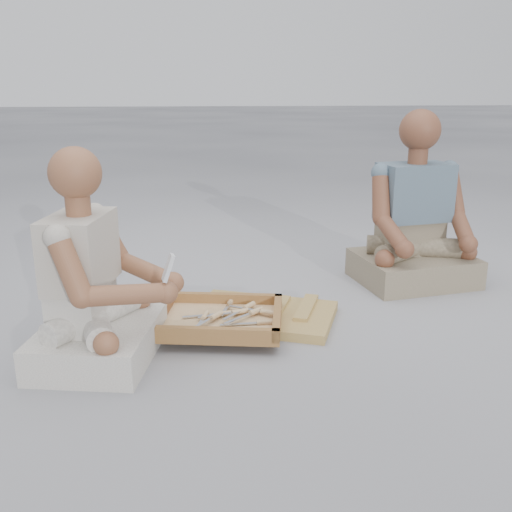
{
  "coord_description": "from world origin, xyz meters",
  "views": [
    {
      "loc": [
        -0.28,
        -2.15,
        0.99
      ],
      "look_at": [
        -0.02,
        0.16,
        0.3
      ],
      "focal_mm": 40.0,
      "sensor_mm": 36.0,
      "label": 1
    }
  ],
  "objects": [
    {
      "name": "chisel_1",
      "position": [
        -0.12,
        0.08,
        0.08
      ],
      "size": [
        0.22,
        0.08,
        0.02
      ],
      "rotation": [
        0.0,
        0.0,
        0.27
      ],
      "color": "silver",
      "rests_on": "tool_tray"
    },
    {
      "name": "wood_chip_6",
      "position": [
        -0.34,
        0.4,
        0.0
      ],
      "size": [
        0.02,
        0.02,
        0.0
      ],
      "primitive_type": "cube",
      "rotation": [
        0.0,
        0.0,
        1.98
      ],
      "color": "#DAAD80",
      "rests_on": "ground"
    },
    {
      "name": "companion",
      "position": [
        0.85,
        0.61,
        0.3
      ],
      "size": [
        0.64,
        0.54,
        0.89
      ],
      "rotation": [
        0.0,
        0.0,
        3.31
      ],
      "color": "gray",
      "rests_on": "ground"
    },
    {
      "name": "wood_chip_5",
      "position": [
        -0.14,
        0.18,
        0.0
      ],
      "size": [
        0.02,
        0.02,
        0.0
      ],
      "primitive_type": "cube",
      "rotation": [
        0.0,
        0.0,
        2.2
      ],
      "color": "#DAAD80",
      "rests_on": "ground"
    },
    {
      "name": "wood_chip_7",
      "position": [
        -0.28,
        0.42,
        0.0
      ],
      "size": [
        0.02,
        0.02,
        0.0
      ],
      "primitive_type": "cube",
      "rotation": [
        0.0,
        0.0,
        1.86
      ],
      "color": "#DAAD80",
      "rests_on": "ground"
    },
    {
      "name": "wood_chip_9",
      "position": [
        -0.36,
        0.11,
        0.0
      ],
      "size": [
        0.02,
        0.02,
        0.0
      ],
      "primitive_type": "cube",
      "rotation": [
        0.0,
        0.0,
        2.02
      ],
      "color": "#DAAD80",
      "rests_on": "ground"
    },
    {
      "name": "chisel_2",
      "position": [
        -0.07,
        0.12,
        0.08
      ],
      "size": [
        0.15,
        0.18,
        0.02
      ],
      "rotation": [
        0.0,
        0.0,
        0.88
      ],
      "color": "silver",
      "rests_on": "tool_tray"
    },
    {
      "name": "wood_chip_0",
      "position": [
        -0.47,
        0.02,
        0.0
      ],
      "size": [
        0.02,
        0.02,
        0.0
      ],
      "primitive_type": "cube",
      "rotation": [
        0.0,
        0.0,
        0.91
      ],
      "color": "#DAAD80",
      "rests_on": "ground"
    },
    {
      "name": "tool_tray",
      "position": [
        -0.19,
        0.05,
        0.06
      ],
      "size": [
        0.57,
        0.49,
        0.07
      ],
      "rotation": [
        0.0,
        0.0,
        -0.17
      ],
      "color": "brown",
      "rests_on": "carved_panel"
    },
    {
      "name": "chisel_7",
      "position": [
        -0.13,
        0.21,
        0.08
      ],
      "size": [
        0.08,
        0.22,
        0.02
      ],
      "rotation": [
        0.0,
        0.0,
        1.26
      ],
      "color": "silver",
      "rests_on": "tool_tray"
    },
    {
      "name": "mobile_phone",
      "position": [
        -0.38,
        -0.23,
        0.38
      ],
      "size": [
        0.05,
        0.05,
        0.1
      ],
      "rotation": [
        -0.35,
        0.0,
        -1.37
      ],
      "color": "silver",
      "rests_on": "craftsman"
    },
    {
      "name": "wood_chip_1",
      "position": [
        -0.21,
        -0.02,
        0.0
      ],
      "size": [
        0.02,
        0.02,
        0.0
      ],
      "primitive_type": "cube",
      "rotation": [
        0.0,
        0.0,
        1.41
      ],
      "color": "#DAAD80",
      "rests_on": "ground"
    },
    {
      "name": "chisel_3",
      "position": [
        -0.0,
        0.06,
        0.08
      ],
      "size": [
        0.2,
        0.13,
        0.02
      ],
      "rotation": [
        0.0,
        0.0,
        -0.54
      ],
      "color": "silver",
      "rests_on": "tool_tray"
    },
    {
      "name": "chisel_0",
      "position": [
        -0.25,
        0.04,
        0.08
      ],
      "size": [
        0.08,
        0.22,
        0.02
      ],
      "rotation": [
        0.0,
        0.0,
        1.3
      ],
      "color": "silver",
      "rests_on": "tool_tray"
    },
    {
      "name": "chisel_6",
      "position": [
        -0.03,
        -0.03,
        0.07
      ],
      "size": [
        0.22,
        0.02,
        0.02
      ],
      "rotation": [
        0.0,
        0.0,
        0.03
      ],
      "color": "silver",
      "rests_on": "tool_tray"
    },
    {
      "name": "craftsman",
      "position": [
        -0.66,
        -0.12,
        0.27
      ],
      "size": [
        0.57,
        0.58,
        0.79
      ],
      "rotation": [
        0.0,
        0.0,
        -1.76
      ],
      "color": "silver",
      "rests_on": "ground"
    },
    {
      "name": "chisel_5",
      "position": [
        -0.05,
        0.06,
        0.08
      ],
      "size": [
        0.18,
        0.16,
        0.02
      ],
      "rotation": [
        0.0,
        0.0,
        0.71
      ],
      "color": "silver",
      "rests_on": "tool_tray"
    },
    {
      "name": "wood_chip_3",
      "position": [
        -0.0,
        0.07,
        0.0
      ],
      "size": [
        0.02,
        0.02,
        0.0
      ],
      "primitive_type": "cube",
      "rotation": [
        0.0,
        0.0,
        2.98
      ],
      "color": "#DAAD80",
      "rests_on": "ground"
    },
    {
      "name": "chisel_4",
      "position": [
        -0.22,
        0.02,
        0.08
      ],
      "size": [
        0.15,
        0.18,
        0.02
      ],
      "rotation": [
        0.0,
        0.0,
        0.91
      ],
      "color": "silver",
      "rests_on": "tool_tray"
    },
    {
      "name": "ground",
      "position": [
        0.0,
        0.0,
        0.0
      ],
      "size": [
        60.0,
        60.0,
        0.0
      ],
      "primitive_type": "plane",
      "color": "#9E9EA3",
      "rests_on": "ground"
    },
    {
      "name": "chisel_8",
      "position": [
        -0.18,
        0.09,
        0.07
      ],
      "size": [
        0.22,
        0.05,
        0.02
      ],
      "rotation": [
        0.0,
        0.0,
        0.12
      ],
      "color": "silver",
      "rests_on": "tool_tray"
    },
    {
      "name": "wood_chip_2",
      "position": [
        0.03,
        0.0,
        0.0
      ],
      "size": [
        0.02,
        0.02,
        0.0
      ],
      "primitive_type": "cube",
      "rotation": [
        0.0,
        0.0,
        1.26
      ],
      "color": "#DAAD80",
      "rests_on": "ground"
    },
    {
      "name": "carved_panel",
      "position": [
        0.01,
        0.18,
        0.02
      ],
      "size": [
        0.71,
        0.6,
        0.04
      ],
      "primitive_type": "cube",
      "rotation": [
        0.0,
        0.0,
        -0.37
      ],
      "color": "olive",
      "rests_on": "ground"
    },
    {
      "name": "wood_chip_4",
      "position": [
        -0.08,
        0.06,
        0.0
      ],
      "size": [
        0.02,
        0.02,
        0.0
      ],
      "primitive_type": "cube",
      "rotation": [
        0.0,
        0.0,
        3.07
      ],
      "color": "#DAAD80",
      "rests_on": "ground"
    },
    {
      "name": "wood_chip_8",
      "position": [
        0.01,
        0.0,
        0.0
      ],
      "size": [
        0.02,
        0.02,
        0.0
      ],
      "primitive_type": "cube",
      "rotation": [
        0.0,
        0.0,
        2.98
      ],
      "color": "#DAAD80",
      "rests_on": "ground"
    }
  ]
}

